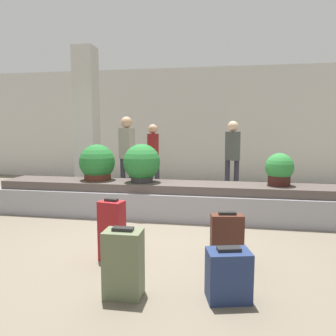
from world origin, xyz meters
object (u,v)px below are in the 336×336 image
potted_plant_2 (97,164)px  traveler_1 (127,149)px  suitcase_2 (227,240)px  potted_plant_0 (279,170)px  pillar (87,124)px  suitcase_3 (112,230)px  traveler_0 (153,151)px  suitcase_0 (123,263)px  suitcase_1 (228,275)px  traveler_2 (232,151)px  potted_plant_1 (142,164)px

potted_plant_2 → traveler_1: size_ratio=0.36×
suitcase_2 → potted_plant_0: bearing=57.2°
pillar → suitcase_3: bearing=-62.2°
potted_plant_2 → traveler_0: bearing=76.8°
potted_plant_0 → potted_plant_2: (-3.11, 0.02, 0.03)m
suitcase_0 → suitcase_3: size_ratio=0.89×
pillar → suitcase_1: (3.01, -3.89, -1.37)m
suitcase_3 → traveler_2: traveler_2 is taller
suitcase_1 → traveler_0: traveler_0 is taller
suitcase_1 → suitcase_0: bearing=172.4°
suitcase_2 → potted_plant_0: size_ratio=1.15×
pillar → traveler_1: (0.83, 0.18, -0.55)m
suitcase_3 → traveler_0: (-0.48, 4.25, 0.60)m
potted_plant_0 → pillar: bearing=162.4°
suitcase_1 → pillar: bearing=113.5°
suitcase_0 → potted_plant_1: 2.82m
suitcase_2 → traveler_1: bearing=113.1°
potted_plant_0 → traveler_2: traveler_2 is taller
suitcase_0 → potted_plant_2: (-1.38, 2.80, 0.57)m
potted_plant_0 → suitcase_0: bearing=-121.8°
potted_plant_0 → potted_plant_1: potted_plant_1 is taller
potted_plant_2 → traveler_2: size_ratio=0.38×
pillar → potted_plant_1: 2.14m
traveler_1 → potted_plant_0: bearing=-179.3°
suitcase_1 → traveler_1: 4.69m
pillar → suitcase_1: size_ratio=6.71×
potted_plant_1 → traveler_2: (1.55, 2.00, 0.09)m
suitcase_0 → traveler_1: traveler_1 is taller
suitcase_3 → potted_plant_1: size_ratio=1.09×
pillar → traveler_0: (1.22, 1.02, -0.66)m
pillar → potted_plant_1: pillar is taller
suitcase_0 → suitcase_1: suitcase_0 is taller
suitcase_3 → traveler_2: 4.22m
potted_plant_2 → traveler_2: (2.39, 1.90, 0.11)m
potted_plant_2 → suitcase_0: bearing=-63.7°
traveler_0 → potted_plant_0: bearing=-124.4°
potted_plant_0 → traveler_1: (-2.99, 1.39, 0.21)m
suitcase_3 → potted_plant_1: (-0.16, 1.94, 0.56)m
suitcase_1 → potted_plant_2: 3.61m
traveler_1 → suitcase_0: bearing=132.5°
traveler_0 → potted_plant_1: bearing=-165.6°
potted_plant_2 → traveler_1: bearing=84.9°
potted_plant_1 → traveler_1: bearing=116.1°
pillar → potted_plant_0: size_ratio=6.09×
suitcase_1 → traveler_0: size_ratio=0.30×
pillar → suitcase_1: 5.11m
suitcase_0 → pillar: bearing=116.6°
pillar → suitcase_2: 4.55m
traveler_0 → suitcase_2: bearing=-150.7°
suitcase_2 → traveler_0: 4.59m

